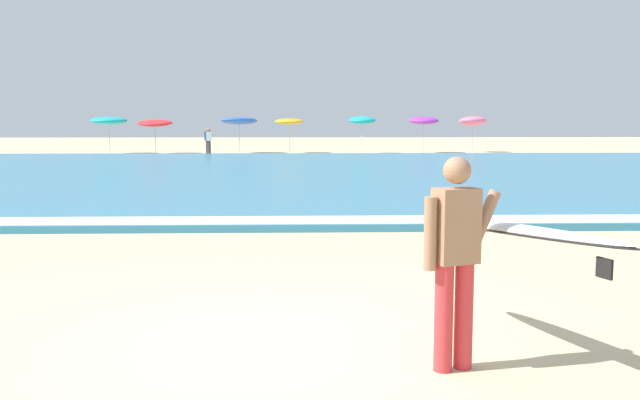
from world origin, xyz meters
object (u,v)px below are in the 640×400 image
beach_umbrella_2 (239,121)px  beach_umbrella_4 (362,120)px  beach_umbrella_3 (289,121)px  surfer_with_board (481,242)px  beachgoer_near_row_left (207,140)px  beach_umbrella_0 (109,121)px  beach_umbrella_1 (155,123)px  beach_umbrella_6 (473,121)px  beach_umbrella_5 (424,121)px  beachgoer_near_row_mid (209,141)px

beach_umbrella_2 → beach_umbrella_4: (7.71, -0.69, 0.04)m
beach_umbrella_3 → beach_umbrella_4: (4.55, -0.72, 0.08)m
surfer_with_board → beachgoer_near_row_left: surfer_with_board is taller
beach_umbrella_0 → beach_umbrella_2: 8.07m
beach_umbrella_1 → beach_umbrella_6: bearing=3.5°
beach_umbrella_1 → beachgoer_near_row_left: 3.70m
beach_umbrella_5 → beachgoer_near_row_left: size_ratio=1.50×
beach_umbrella_3 → beach_umbrella_4: size_ratio=0.94×
beach_umbrella_5 → beach_umbrella_6: beach_umbrella_6 is taller
beachgoer_near_row_mid → beach_umbrella_6: bearing=9.4°
beach_umbrella_1 → beach_umbrella_3: 8.37m
beach_umbrella_1 → beach_umbrella_0: bearing=179.2°
beach_umbrella_2 → beachgoer_near_row_mid: 2.85m
beach_umbrella_5 → surfer_with_board: bearing=-99.7°
beachgoer_near_row_mid → beach_umbrella_4: bearing=7.8°
beach_umbrella_2 → beach_umbrella_4: beach_umbrella_4 is taller
beach_umbrella_0 → beach_umbrella_2: (8.06, 0.39, -0.01)m
surfer_with_board → beachgoer_near_row_mid: surfer_with_board is taller
beach_umbrella_2 → beach_umbrella_5: size_ratio=0.98×
beach_umbrella_3 → beachgoer_near_row_mid: bearing=-157.3°
beach_umbrella_3 → beach_umbrella_6: beach_umbrella_6 is taller
beach_umbrella_1 → beach_umbrella_2: size_ratio=0.94×
beach_umbrella_0 → beach_umbrella_5: beach_umbrella_5 is taller
beach_umbrella_5 → beach_umbrella_2: bearing=-179.5°
beach_umbrella_1 → beachgoer_near_row_left: beach_umbrella_1 is taller
beach_umbrella_4 → surfer_with_board: bearing=-93.8°
beach_umbrella_1 → beachgoer_near_row_mid: size_ratio=1.39×
beach_umbrella_0 → beach_umbrella_3: bearing=2.2°
beach_umbrella_0 → beach_umbrella_6: bearing=2.9°
beach_umbrella_2 → beachgoer_near_row_left: beach_umbrella_2 is taller
beach_umbrella_5 → beachgoer_near_row_left: 13.70m
beach_umbrella_6 → beach_umbrella_5: bearing=-168.3°
beachgoer_near_row_mid → beach_umbrella_5: bearing=8.8°
beach_umbrella_6 → beachgoer_near_row_mid: bearing=-170.6°
surfer_with_board → beach_umbrella_6: 40.00m
beach_umbrella_2 → beach_umbrella_6: beach_umbrella_6 is taller
surfer_with_board → beach_umbrella_6: beach_umbrella_6 is taller
beach_umbrella_2 → beachgoer_near_row_left: (-1.83, -1.54, -1.19)m
beach_umbrella_4 → beach_umbrella_6: beach_umbrella_6 is taller
surfer_with_board → beachgoer_near_row_left: bearing=100.9°
beach_umbrella_6 → beachgoer_near_row_mid: 17.01m
beach_umbrella_5 → beachgoer_near_row_mid: 13.60m
beach_umbrella_4 → beach_umbrella_1: bearing=178.9°
surfer_with_board → beach_umbrella_3: (-2.06, 37.99, 0.97)m
beach_umbrella_2 → beachgoer_near_row_mid: beach_umbrella_2 is taller
beach_umbrella_3 → beach_umbrella_1: bearing=-176.8°
beach_umbrella_6 → beach_umbrella_2: bearing=-177.0°
surfer_with_board → beach_umbrella_6: (9.86, 38.75, 0.99)m
beach_umbrella_0 → beach_umbrella_2: beach_umbrella_2 is taller
beach_umbrella_0 → beach_umbrella_5: bearing=1.4°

